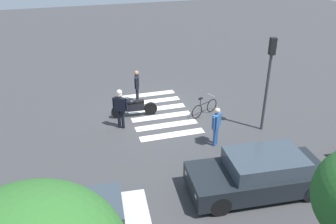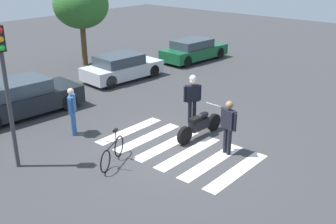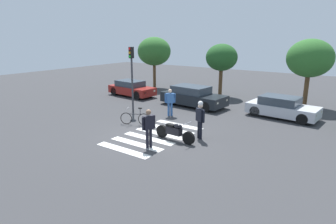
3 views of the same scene
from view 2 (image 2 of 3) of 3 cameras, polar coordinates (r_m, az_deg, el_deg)
ground_plane at (r=13.14m, az=1.40°, el=-5.26°), size 60.00×60.00×0.00m
police_motorcycle at (r=13.83m, az=4.54°, el=-1.84°), size 2.20×0.62×1.03m
leaning_bicycle at (r=12.21m, az=-7.91°, el=-5.69°), size 1.57×0.77×1.00m
officer_on_foot at (r=12.56m, az=8.58°, el=-1.68°), size 0.34×0.67×1.77m
officer_by_motorcycle at (r=14.75m, az=3.50°, el=2.38°), size 0.62×0.43×1.88m
pedestrian_bystander at (r=14.20m, az=-13.48°, el=0.51°), size 0.52×0.50×1.70m
crosswalk_stripes at (r=13.14m, az=1.40°, el=-5.25°), size 2.91×4.95×0.01m
car_black_suv at (r=16.72m, az=-20.36°, el=1.86°), size 4.77×2.26×1.42m
car_silver_sedan at (r=20.49m, az=-6.60°, el=6.31°), size 4.21×2.11×1.29m
car_green_compact at (r=24.25m, az=3.70°, el=8.76°), size 4.45×2.03×1.29m
traffic_light_pole at (r=11.89m, az=-22.20°, el=4.80°), size 0.27×0.34×4.19m
street_tree_far at (r=23.21m, az=-12.29°, el=14.63°), size 3.03×3.03×4.67m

